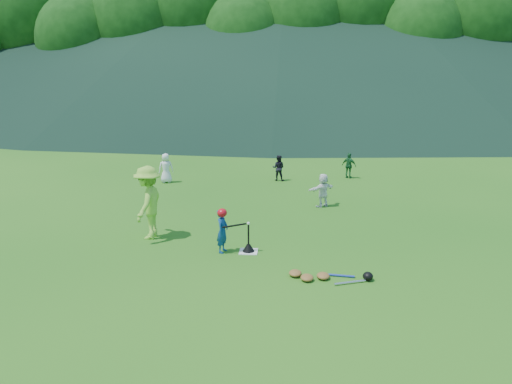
% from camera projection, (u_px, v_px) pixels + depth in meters
% --- Properties ---
extents(ground, '(120.00, 120.00, 0.00)m').
position_uv_depth(ground, '(249.00, 252.00, 12.32)').
color(ground, '#1F5F15').
rests_on(ground, ground).
extents(home_plate, '(0.45, 0.45, 0.02)m').
position_uv_depth(home_plate, '(249.00, 252.00, 12.31)').
color(home_plate, silver).
rests_on(home_plate, ground).
extents(baseball, '(0.08, 0.08, 0.08)m').
position_uv_depth(baseball, '(248.00, 223.00, 12.14)').
color(baseball, white).
rests_on(baseball, batting_tee).
extents(batter_child, '(0.35, 0.45, 1.09)m').
position_uv_depth(batter_child, '(222.00, 231.00, 12.19)').
color(batter_child, navy).
rests_on(batter_child, ground).
extents(adult_coach, '(0.81, 1.30, 1.94)m').
position_uv_depth(adult_coach, '(148.00, 202.00, 13.12)').
color(adult_coach, '#8ECF3C').
rests_on(adult_coach, ground).
extents(fielder_a, '(0.64, 0.49, 1.16)m').
position_uv_depth(fielder_a, '(166.00, 168.00, 19.55)').
color(fielder_a, white).
rests_on(fielder_a, ground).
extents(fielder_b, '(0.56, 0.46, 1.03)m').
position_uv_depth(fielder_b, '(278.00, 168.00, 19.91)').
color(fielder_b, black).
rests_on(fielder_b, ground).
extents(fielder_c, '(0.66, 0.51, 1.04)m').
position_uv_depth(fielder_c, '(349.00, 166.00, 20.35)').
color(fielder_c, '#1A5829').
rests_on(fielder_c, ground).
extents(fielder_d, '(1.00, 0.89, 1.10)m').
position_uv_depth(fielder_d, '(323.00, 190.00, 16.19)').
color(fielder_d, white).
rests_on(fielder_d, ground).
extents(batting_tee, '(0.30, 0.30, 0.68)m').
position_uv_depth(batting_tee, '(248.00, 247.00, 12.28)').
color(batting_tee, black).
rests_on(batting_tee, home_plate).
extents(batter_gear, '(0.71, 0.33, 0.45)m').
position_uv_depth(batter_gear, '(223.00, 214.00, 12.08)').
color(batter_gear, '#B80C17').
rests_on(batter_gear, ground).
extents(equipment_pile, '(1.80, 0.64, 0.19)m').
position_uv_depth(equipment_pile, '(323.00, 276.00, 10.74)').
color(equipment_pile, olive).
rests_on(equipment_pile, ground).
extents(outfield_fence, '(70.07, 0.08, 1.33)m').
position_uv_depth(outfield_fence, '(280.00, 116.00, 39.22)').
color(outfield_fence, gray).
rests_on(outfield_fence, ground).
extents(tree_line, '(70.04, 11.40, 14.82)m').
position_uv_depth(tree_line, '(285.00, 22.00, 43.01)').
color(tree_line, '#382314').
rests_on(tree_line, ground).
extents(distant_hills, '(155.00, 140.00, 32.00)m').
position_uv_depth(distant_hills, '(246.00, 5.00, 88.32)').
color(distant_hills, black).
rests_on(distant_hills, ground).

